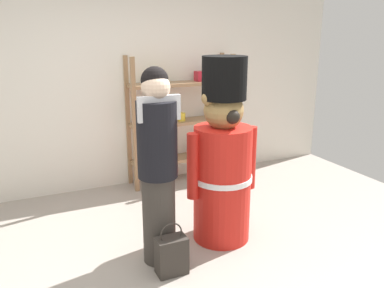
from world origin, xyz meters
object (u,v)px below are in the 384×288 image
(merchandise_shelf, at_px, (181,120))
(person_shopper, at_px, (158,164))
(shopping_bag, at_px, (171,255))
(teddy_bear_guard, at_px, (223,162))

(merchandise_shelf, xyz_separation_m, person_shopper, (-0.95, -1.74, 0.06))
(merchandise_shelf, xyz_separation_m, shopping_bag, (-0.94, -1.98, -0.66))
(merchandise_shelf, relative_size, person_shopper, 0.99)
(person_shopper, xyz_separation_m, shopping_bag, (0.02, -0.24, -0.72))
(person_shopper, distance_m, shopping_bag, 0.76)
(person_shopper, bearing_deg, teddy_bear_guard, 10.27)
(teddy_bear_guard, distance_m, person_shopper, 0.70)
(teddy_bear_guard, height_order, shopping_bag, teddy_bear_guard)
(merchandise_shelf, relative_size, shopping_bag, 3.62)
(person_shopper, bearing_deg, merchandise_shelf, 61.32)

